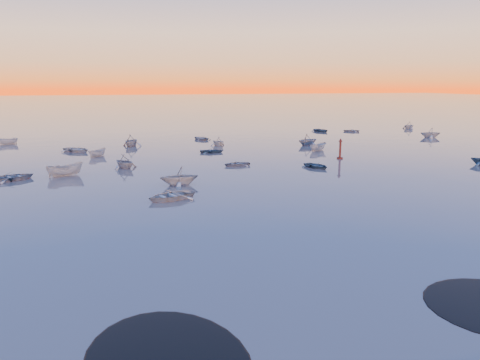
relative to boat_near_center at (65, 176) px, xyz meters
name	(u,v)px	position (x,y,z in m)	size (l,w,h in m)	color
ground	(152,127)	(14.99, 59.35, 0.00)	(600.00, 600.00, 0.00)	#695D57
mud_lobes	(368,353)	(14.99, -41.65, 0.01)	(140.00, 6.00, 0.07)	black
moored_fleet	(179,155)	(14.99, 12.35, 0.00)	(124.00, 58.00, 1.20)	silver
boat_near_center	(65,176)	(0.00, 0.00, 0.00)	(4.16, 1.76, 1.44)	silver
channel_marker	(340,150)	(36.49, 2.89, 1.18)	(0.84, 0.84, 3.00)	#47150F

